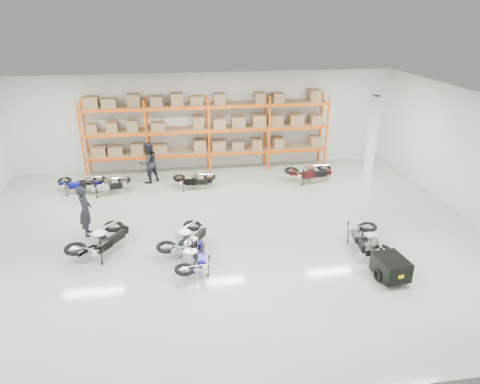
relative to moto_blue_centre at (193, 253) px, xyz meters
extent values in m
plane|color=#A9BDA9|center=(1.17, 1.98, -0.52)|extent=(18.00, 18.00, 0.00)
plane|color=white|center=(1.17, 1.98, 3.98)|extent=(18.00, 18.00, 0.00)
plane|color=silver|center=(1.17, 8.98, 1.73)|extent=(18.00, 0.00, 18.00)
plane|color=silver|center=(1.17, -5.02, 1.73)|extent=(18.00, 0.00, 18.00)
plane|color=silver|center=(10.17, 1.98, 1.73)|extent=(0.00, 14.00, 14.00)
cube|color=#F7570D|center=(-4.43, 7.98, 1.23)|extent=(0.08, 0.08, 3.50)
cube|color=#F7570D|center=(-4.43, 8.88, 1.23)|extent=(0.08, 0.08, 3.50)
cube|color=#F7570D|center=(-1.63, 7.98, 1.23)|extent=(0.08, 0.08, 3.50)
cube|color=#F7570D|center=(-1.63, 8.88, 1.23)|extent=(0.08, 0.08, 3.50)
cube|color=#F7570D|center=(1.17, 7.98, 1.23)|extent=(0.08, 0.08, 3.50)
cube|color=#F7570D|center=(1.17, 8.88, 1.23)|extent=(0.08, 0.08, 3.50)
cube|color=#F7570D|center=(3.97, 7.98, 1.23)|extent=(0.08, 0.08, 3.50)
cube|color=#F7570D|center=(3.97, 8.88, 1.23)|extent=(0.08, 0.08, 3.50)
cube|color=#F7570D|center=(6.77, 7.98, 1.23)|extent=(0.08, 0.08, 3.50)
cube|color=#F7570D|center=(6.77, 8.88, 1.23)|extent=(0.08, 0.08, 3.50)
cube|color=#F7570D|center=(-3.03, 7.98, 0.38)|extent=(2.70, 0.08, 0.12)
cube|color=#F7570D|center=(-3.03, 8.88, 0.38)|extent=(2.70, 0.08, 0.12)
cube|color=#93704B|center=(-3.03, 8.43, 0.45)|extent=(2.68, 0.88, 0.02)
cube|color=#93704B|center=(-3.03, 8.43, 0.68)|extent=(2.40, 0.70, 0.44)
cube|color=#F7570D|center=(-0.23, 7.98, 0.38)|extent=(2.70, 0.08, 0.12)
cube|color=#F7570D|center=(-0.23, 8.88, 0.38)|extent=(2.70, 0.08, 0.12)
cube|color=#93704B|center=(-0.23, 8.43, 0.45)|extent=(2.68, 0.88, 0.02)
cube|color=#93704B|center=(-0.23, 8.43, 0.68)|extent=(2.40, 0.70, 0.44)
cube|color=#F7570D|center=(2.57, 7.98, 0.38)|extent=(2.70, 0.08, 0.12)
cube|color=#F7570D|center=(2.57, 8.88, 0.38)|extent=(2.70, 0.08, 0.12)
cube|color=#93704B|center=(2.57, 8.43, 0.45)|extent=(2.68, 0.88, 0.02)
cube|color=#93704B|center=(2.57, 8.43, 0.68)|extent=(2.40, 0.70, 0.44)
cube|color=#F7570D|center=(5.37, 7.98, 0.38)|extent=(2.70, 0.08, 0.12)
cube|color=#F7570D|center=(5.37, 8.88, 0.38)|extent=(2.70, 0.08, 0.12)
cube|color=#93704B|center=(5.37, 8.43, 0.45)|extent=(2.68, 0.88, 0.02)
cube|color=#93704B|center=(5.37, 8.43, 0.68)|extent=(2.40, 0.70, 0.44)
cube|color=#F7570D|center=(-3.03, 7.98, 1.48)|extent=(2.70, 0.08, 0.12)
cube|color=#F7570D|center=(-3.03, 8.88, 1.48)|extent=(2.70, 0.08, 0.12)
cube|color=#93704B|center=(-3.03, 8.43, 1.55)|extent=(2.68, 0.88, 0.02)
cube|color=#93704B|center=(-3.03, 8.43, 1.78)|extent=(2.40, 0.70, 0.44)
cube|color=#F7570D|center=(-0.23, 7.98, 1.48)|extent=(2.70, 0.08, 0.12)
cube|color=#F7570D|center=(-0.23, 8.88, 1.48)|extent=(2.70, 0.08, 0.12)
cube|color=#93704B|center=(-0.23, 8.43, 1.55)|extent=(2.68, 0.88, 0.02)
cube|color=#93704B|center=(-0.23, 8.43, 1.78)|extent=(2.40, 0.70, 0.44)
cube|color=#F7570D|center=(2.57, 7.98, 1.48)|extent=(2.70, 0.08, 0.12)
cube|color=#F7570D|center=(2.57, 8.88, 1.48)|extent=(2.70, 0.08, 0.12)
cube|color=#93704B|center=(2.57, 8.43, 1.55)|extent=(2.68, 0.88, 0.02)
cube|color=#93704B|center=(2.57, 8.43, 1.78)|extent=(2.40, 0.70, 0.44)
cube|color=#F7570D|center=(5.37, 7.98, 1.48)|extent=(2.70, 0.08, 0.12)
cube|color=#F7570D|center=(5.37, 8.88, 1.48)|extent=(2.70, 0.08, 0.12)
cube|color=#93704B|center=(5.37, 8.43, 1.55)|extent=(2.68, 0.88, 0.02)
cube|color=#93704B|center=(5.37, 8.43, 1.78)|extent=(2.40, 0.70, 0.44)
cube|color=#F7570D|center=(-3.03, 7.98, 2.58)|extent=(2.70, 0.08, 0.12)
cube|color=#F7570D|center=(-3.03, 8.88, 2.58)|extent=(2.70, 0.08, 0.12)
cube|color=#93704B|center=(-3.03, 8.43, 2.65)|extent=(2.68, 0.88, 0.02)
cube|color=#93704B|center=(-3.03, 8.43, 2.88)|extent=(2.40, 0.70, 0.44)
cube|color=#F7570D|center=(-0.23, 7.98, 2.58)|extent=(2.70, 0.08, 0.12)
cube|color=#F7570D|center=(-0.23, 8.88, 2.58)|extent=(2.70, 0.08, 0.12)
cube|color=#93704B|center=(-0.23, 8.43, 2.65)|extent=(2.68, 0.88, 0.02)
cube|color=#93704B|center=(-0.23, 8.43, 2.88)|extent=(2.40, 0.70, 0.44)
cube|color=#F7570D|center=(2.57, 7.98, 2.58)|extent=(2.70, 0.08, 0.12)
cube|color=#F7570D|center=(2.57, 8.88, 2.58)|extent=(2.70, 0.08, 0.12)
cube|color=#93704B|center=(2.57, 8.43, 2.65)|extent=(2.68, 0.88, 0.02)
cube|color=#93704B|center=(2.57, 8.43, 2.88)|extent=(2.40, 0.70, 0.44)
cube|color=#F7570D|center=(5.37, 7.98, 2.58)|extent=(2.70, 0.08, 0.12)
cube|color=#F7570D|center=(5.37, 8.88, 2.58)|extent=(2.70, 0.08, 0.12)
cube|color=#93704B|center=(5.37, 8.43, 2.65)|extent=(2.68, 0.88, 0.02)
cube|color=#93704B|center=(5.37, 8.43, 2.88)|extent=(2.40, 0.70, 0.44)
cube|color=white|center=(6.37, 2.48, 1.73)|extent=(0.25, 0.25, 4.50)
cube|color=black|center=(5.53, -1.40, -0.10)|extent=(0.88, 1.06, 0.57)
cube|color=yellow|center=(5.53, -1.89, -0.10)|extent=(0.17, 0.04, 0.11)
torus|color=black|center=(5.14, -1.40, -0.31)|extent=(0.08, 0.39, 0.39)
torus|color=black|center=(5.92, -1.40, -0.31)|extent=(0.08, 0.39, 0.39)
cylinder|color=black|center=(5.53, -0.73, -0.05)|extent=(0.15, 0.93, 0.04)
imported|color=black|center=(-3.47, 2.63, 0.38)|extent=(0.47, 0.68, 1.79)
imported|color=black|center=(-1.60, 7.23, 0.41)|extent=(1.14, 1.10, 1.85)
camera|label=1|loc=(-0.24, -10.95, 6.66)|focal=32.00mm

